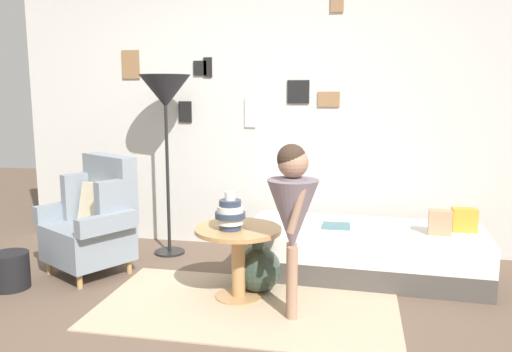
% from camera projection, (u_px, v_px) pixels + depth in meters
% --- Properties ---
extents(ground_plane, '(12.00, 12.00, 0.00)m').
position_uv_depth(ground_plane, '(203.00, 334.00, 3.21)').
color(ground_plane, brown).
extents(gallery_wall, '(4.80, 0.12, 2.60)m').
position_uv_depth(gallery_wall, '(261.00, 112.00, 4.88)').
color(gallery_wall, beige).
rests_on(gallery_wall, ground).
extents(rug, '(2.08, 1.17, 0.01)m').
position_uv_depth(rug, '(248.00, 306.00, 3.60)').
color(rug, tan).
rests_on(rug, ground).
extents(armchair, '(0.90, 0.83, 0.97)m').
position_uv_depth(armchair, '(95.00, 221.00, 4.25)').
color(armchair, tan).
rests_on(armchair, ground).
extents(daybed, '(1.94, 0.89, 0.40)m').
position_uv_depth(daybed, '(363.00, 251.00, 4.21)').
color(daybed, '#4C4742').
rests_on(daybed, ground).
extents(pillow_head, '(0.19, 0.12, 0.18)m').
position_uv_depth(pillow_head, '(464.00, 220.00, 4.06)').
color(pillow_head, orange).
rests_on(pillow_head, daybed).
extents(pillow_mid, '(0.18, 0.13, 0.19)m').
position_uv_depth(pillow_mid, '(440.00, 222.00, 3.97)').
color(pillow_mid, tan).
rests_on(pillow_mid, daybed).
extents(side_table, '(0.63, 0.63, 0.53)m').
position_uv_depth(side_table, '(238.00, 247.00, 3.71)').
color(side_table, tan).
rests_on(side_table, ground).
extents(vase_striped, '(0.22, 0.22, 0.27)m').
position_uv_depth(vase_striped, '(230.00, 214.00, 3.62)').
color(vase_striped, '#2D384C').
rests_on(vase_striped, side_table).
extents(floor_lamp, '(0.46, 0.46, 1.64)m').
position_uv_depth(floor_lamp, '(165.00, 97.00, 4.57)').
color(floor_lamp, black).
rests_on(floor_lamp, ground).
extents(person_child, '(0.34, 0.34, 1.17)m').
position_uv_depth(person_child, '(293.00, 208.00, 3.33)').
color(person_child, '#A37A60').
rests_on(person_child, ground).
extents(book_on_daybed, '(0.22, 0.17, 0.03)m').
position_uv_depth(book_on_daybed, '(336.00, 226.00, 4.17)').
color(book_on_daybed, slate).
rests_on(book_on_daybed, daybed).
extents(demijohn_near, '(0.34, 0.34, 0.43)m').
position_uv_depth(demijohn_near, '(258.00, 269.00, 3.86)').
color(demijohn_near, '#2D3D33').
rests_on(demijohn_near, ground).
extents(magazine_basket, '(0.28, 0.28, 0.28)m').
position_uv_depth(magazine_basket, '(10.00, 271.00, 3.93)').
color(magazine_basket, black).
rests_on(magazine_basket, ground).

